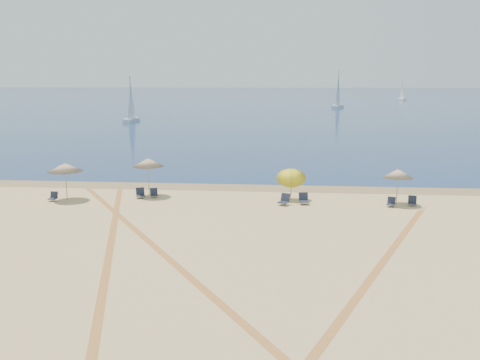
% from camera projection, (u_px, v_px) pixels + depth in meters
% --- Properties ---
extents(ground, '(160.00, 160.00, 0.00)m').
position_uv_depth(ground, '(178.00, 353.00, 15.48)').
color(ground, tan).
rests_on(ground, ground).
extents(ocean, '(500.00, 500.00, 0.00)m').
position_uv_depth(ocean, '(282.00, 96.00, 235.52)').
color(ocean, '#0C2151').
rests_on(ocean, ground).
extents(wet_sand, '(500.00, 500.00, 0.00)m').
position_uv_depth(wet_sand, '(245.00, 187.00, 38.95)').
color(wet_sand, olive).
rests_on(wet_sand, ground).
extents(umbrella_1, '(2.24, 2.24, 2.48)m').
position_uv_depth(umbrella_1, '(65.00, 167.00, 34.63)').
color(umbrella_1, gray).
rests_on(umbrella_1, ground).
extents(umbrella_2, '(2.07, 2.07, 2.63)m').
position_uv_depth(umbrella_2, '(148.00, 162.00, 35.74)').
color(umbrella_2, gray).
rests_on(umbrella_2, ground).
extents(umbrella_3, '(1.92, 1.95, 2.41)m').
position_uv_depth(umbrella_3, '(291.00, 175.00, 34.63)').
color(umbrella_3, gray).
rests_on(umbrella_3, ground).
extents(umbrella_4, '(1.91, 1.93, 2.31)m').
position_uv_depth(umbrella_4, '(398.00, 174.00, 33.41)').
color(umbrella_4, gray).
rests_on(umbrella_4, ground).
extents(chair_2, '(0.49, 0.57, 0.59)m').
position_uv_depth(chair_2, '(53.00, 197.00, 34.62)').
color(chair_2, black).
rests_on(chair_2, ground).
extents(chair_3, '(0.75, 0.80, 0.67)m').
position_uv_depth(chair_3, '(140.00, 193.00, 35.46)').
color(chair_3, black).
rests_on(chair_3, ground).
extents(chair_4, '(0.65, 0.71, 0.60)m').
position_uv_depth(chair_4, '(154.00, 193.00, 35.65)').
color(chair_4, black).
rests_on(chair_4, ground).
extents(chair_5, '(0.82, 0.87, 0.71)m').
position_uv_depth(chair_5, '(284.00, 200.00, 33.48)').
color(chair_5, black).
rests_on(chair_5, ground).
extents(chair_6, '(0.68, 0.76, 0.71)m').
position_uv_depth(chair_6, '(304.00, 199.00, 33.73)').
color(chair_6, black).
rests_on(chair_6, ground).
extents(chair_7, '(0.64, 0.70, 0.59)m').
position_uv_depth(chair_7, '(391.00, 202.00, 33.05)').
color(chair_7, black).
rests_on(chair_7, ground).
extents(chair_8, '(0.62, 0.69, 0.61)m').
position_uv_depth(chair_8, '(412.00, 201.00, 33.29)').
color(chair_8, black).
rests_on(chair_8, ground).
extents(sailboat_0, '(3.88, 6.83, 9.91)m').
position_uv_depth(sailboat_0, '(338.00, 96.00, 142.56)').
color(sailboat_0, white).
rests_on(sailboat_0, ocean).
extents(sailboat_1, '(2.31, 4.59, 6.63)m').
position_uv_depth(sailboat_1, '(402.00, 94.00, 193.55)').
color(sailboat_1, white).
rests_on(sailboat_1, ocean).
extents(sailboat_2, '(1.68, 5.60, 8.25)m').
position_uv_depth(sailboat_2, '(131.00, 108.00, 97.27)').
color(sailboat_2, white).
rests_on(sailboat_2, ocean).
extents(tire_tracks, '(48.20, 44.14, 0.00)m').
position_uv_depth(tire_tracks, '(193.00, 252.00, 24.47)').
color(tire_tracks, tan).
rests_on(tire_tracks, ground).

